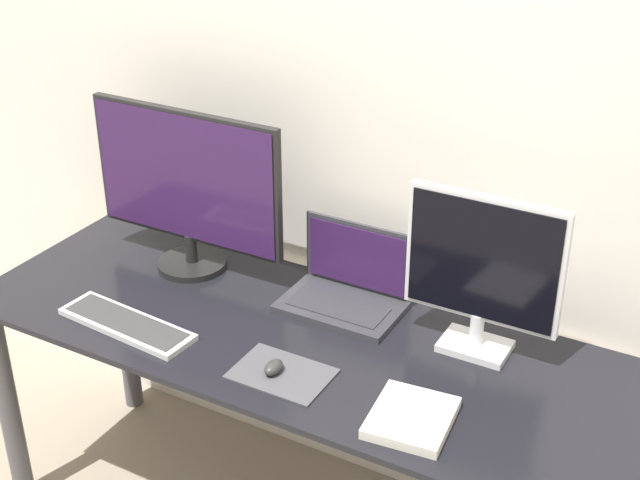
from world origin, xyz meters
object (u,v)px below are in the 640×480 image
mouse (273,367)px  laptop (348,286)px  keyboard (127,324)px  book (411,418)px  monitor_left (187,187)px  monitor_right (483,270)px

mouse → laptop: bearing=89.3°
keyboard → book: size_ratio=1.85×
keyboard → laptop: bearing=40.8°
monitor_left → book: (0.88, -0.35, -0.25)m
monitor_left → laptop: size_ratio=1.89×
monitor_right → book: (-0.02, -0.35, -0.22)m
mouse → book: bearing=-0.6°
monitor_left → book: size_ratio=2.82×
laptop → book: (0.37, -0.40, -0.04)m
laptop → keyboard: 0.62m
keyboard → mouse: bearing=1.3°
monitor_left → mouse: monitor_left is taller
laptop → book: bearing=-46.8°
laptop → mouse: 0.39m
keyboard → monitor_left: bearing=97.0°
monitor_left → mouse: bearing=-34.7°
mouse → keyboard: bearing=-178.7°
monitor_left → monitor_right: monitor_left is taller
monitor_left → book: bearing=-21.9°
mouse → book: 0.38m
monitor_right → book: monitor_right is taller
monitor_right → mouse: bearing=-138.9°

